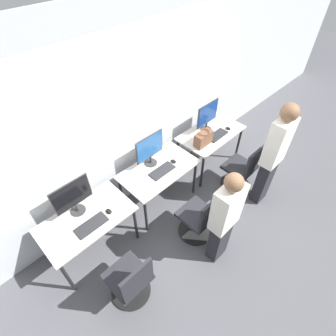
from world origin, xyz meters
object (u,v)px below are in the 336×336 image
object	(u,v)px
mouse_left	(109,211)
keyboard_center	(162,171)
person_center	(225,218)
office_chair_right	(241,171)
monitor_left	(73,197)
mouse_center	(174,161)
office_chair_left	(131,282)
office_chair_center	(200,219)
person_right	(274,154)
monitor_center	(150,149)
mouse_right	(228,128)
monitor_right	(207,116)
keyboard_right	(217,135)
keyboard_left	(92,225)
handbag	(203,138)

from	to	relation	value
mouse_left	keyboard_center	xyz separation A→B (m)	(0.94, 0.04, -0.01)
person_center	office_chair_right	distance (m)	1.39
monitor_left	mouse_center	size ratio (longest dim) A/B	5.46
monitor_left	person_center	size ratio (longest dim) A/B	0.32
mouse_left	person_center	bearing A→B (deg)	-51.78
office_chair_left	office_chair_right	size ratio (longest dim) A/B	1.00
mouse_center	office_chair_center	world-z (taller)	office_chair_center
office_chair_center	person_right	world-z (taller)	person_right
mouse_left	monitor_center	distance (m)	1.01
mouse_left	monitor_left	bearing A→B (deg)	132.05
mouse_center	office_chair_right	world-z (taller)	office_chair_right
office_chair_left	monitor_center	xyz separation A→B (m)	(1.22, 1.00, 0.62)
mouse_left	monitor_center	xyz separation A→B (m)	(0.94, 0.28, 0.25)
mouse_right	person_center	bearing A→B (deg)	-145.76
monitor_left	monitor_right	distance (m)	2.39
keyboard_right	keyboard_center	bearing A→B (deg)	177.57
mouse_left	office_chair_left	world-z (taller)	office_chair_left
person_center	person_right	size ratio (longest dim) A/B	0.89
keyboard_right	person_center	bearing A→B (deg)	-140.06
person_center	person_right	distance (m)	1.25
keyboard_left	monitor_center	xyz separation A→B (m)	(1.19, 0.29, 0.26)
mouse_center	person_center	xyz separation A→B (m)	(-0.34, -1.14, 0.11)
monitor_right	office_chair_right	size ratio (longest dim) A/B	0.56
monitor_left	mouse_left	bearing A→B (deg)	-47.95
keyboard_left	office_chair_left	distance (m)	0.79
monitor_left	office_chair_center	size ratio (longest dim) A/B	0.56
monitor_left	office_chair_right	world-z (taller)	monitor_left
monitor_right	mouse_center	bearing A→B (deg)	-169.59
office_chair_center	monitor_right	bearing A→B (deg)	37.74
keyboard_center	handbag	size ratio (longest dim) A/B	1.28
mouse_right	handbag	xyz separation A→B (m)	(-0.60, 0.05, 0.10)
monitor_left	monitor_center	world-z (taller)	same
monitor_left	mouse_left	distance (m)	0.46
keyboard_center	monitor_center	bearing A→B (deg)	90.00
office_chair_center	keyboard_right	size ratio (longest dim) A/B	2.31
office_chair_left	mouse_right	xyz separation A→B (m)	(2.68, 0.69, 0.37)
monitor_left	person_center	xyz separation A→B (m)	(1.11, -1.36, -0.15)
monitor_left	person_right	size ratio (longest dim) A/B	0.28
mouse_right	keyboard_left	bearing A→B (deg)	179.76
mouse_left	mouse_right	world-z (taller)	same
person_center	office_chair_right	bearing A→B (deg)	21.59
monitor_center	handbag	size ratio (longest dim) A/B	1.64
keyboard_center	person_center	bearing A→B (deg)	-94.48
monitor_left	office_chair_center	xyz separation A→B (m)	(1.16, -1.00, -0.62)
keyboard_center	person_center	distance (m)	1.13
person_center	mouse_center	bearing A→B (deg)	73.56
person_right	office_chair_right	bearing A→B (deg)	93.87
office_chair_left	person_right	world-z (taller)	person_right
monitor_center	keyboard_center	bearing A→B (deg)	-90.00
keyboard_left	monitor_right	xyz separation A→B (m)	(2.39, 0.25, 0.26)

